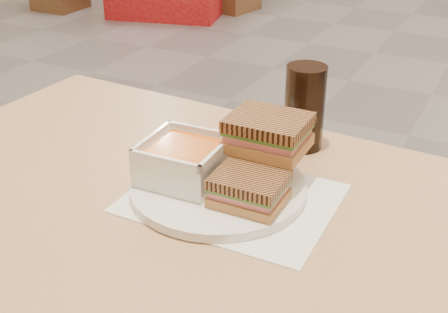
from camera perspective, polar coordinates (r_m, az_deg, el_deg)
The scene contains 7 objects.
main_table at distance 1.00m, azimuth -1.66°, elevation -9.98°, with size 1.23×0.75×0.75m.
tray_liner at distance 0.94m, azimuth 0.82°, elevation -4.11°, with size 0.33×0.26×0.00m.
plate at distance 0.96m, azimuth -0.56°, elevation -3.06°, with size 0.29×0.29×0.02m.
soup_bowl at distance 0.95m, azimuth -3.96°, elevation -0.56°, with size 0.13×0.13×0.07m.
panini_lower at distance 0.89m, azimuth 2.49°, elevation -3.19°, with size 0.11×0.09×0.05m.
panini_upper at distance 0.94m, azimuth 4.37°, elevation 2.35°, with size 0.13×0.11×0.06m.
cola_glass at distance 1.09m, azimuth 7.93°, elevation 4.80°, with size 0.07×0.07×0.16m.
Camera 1 is at (0.39, -2.72, 1.25)m, focal length 46.39 mm.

